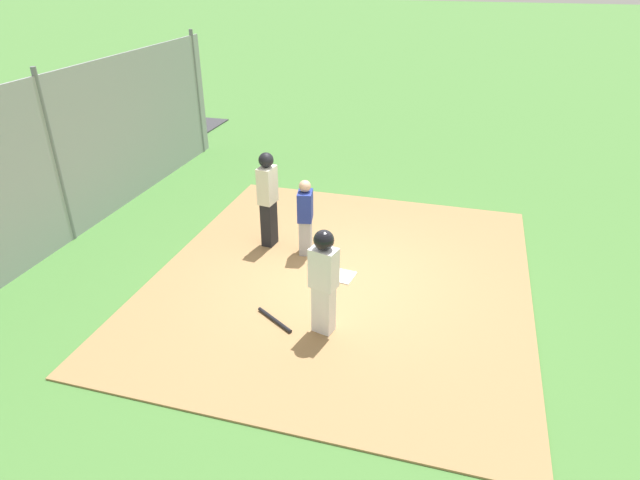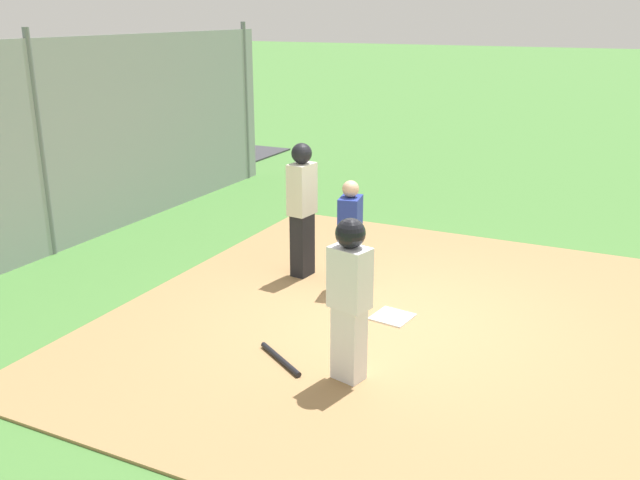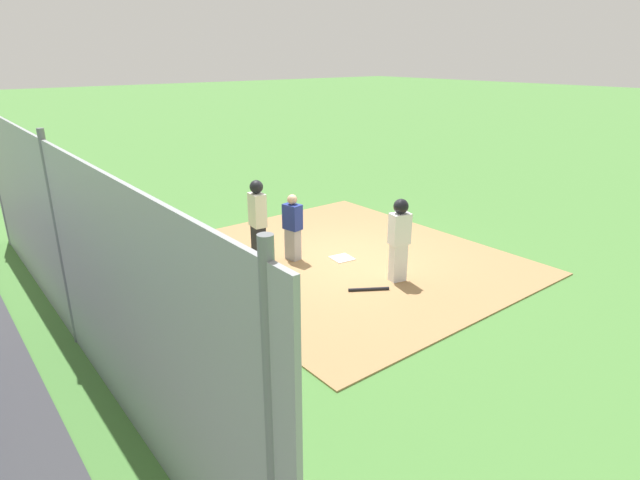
{
  "view_description": "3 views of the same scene",
  "coord_description": "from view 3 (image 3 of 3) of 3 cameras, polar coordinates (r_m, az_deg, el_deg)",
  "views": [
    {
      "loc": [
        7.86,
        1.84,
        5.02
      ],
      "look_at": [
        0.36,
        -0.29,
        0.9
      ],
      "focal_mm": 30.08,
      "sensor_mm": 36.0,
      "label": 1
    },
    {
      "loc": [
        7.29,
        2.58,
        3.56
      ],
      "look_at": [
        -0.22,
        -1.09,
        0.8
      ],
      "focal_mm": 38.97,
      "sensor_mm": 36.0,
      "label": 2
    },
    {
      "loc": [
        8.09,
        -7.05,
        4.32
      ],
      "look_at": [
        0.38,
        -0.93,
        0.78
      ],
      "focal_mm": 29.25,
      "sensor_mm": 36.0,
      "label": 3
    }
  ],
  "objects": [
    {
      "name": "catcher",
      "position": [
        11.28,
        -3.01,
        1.47
      ],
      "size": [
        0.42,
        0.33,
        1.47
      ],
      "rotation": [
        0.0,
        0.0,
        1.76
      ],
      "color": "#9E9EA3",
      "rests_on": "dirt_infield"
    },
    {
      "name": "baseball_bat",
      "position": [
        10.06,
        5.35,
        -5.37
      ],
      "size": [
        0.48,
        0.7,
        0.06
      ],
      "primitive_type": "cylinder",
      "rotation": [
        0.0,
        1.57,
        1.0
      ],
      "color": "black",
      "rests_on": "dirt_infield"
    },
    {
      "name": "runner",
      "position": [
        10.24,
        8.69,
        0.59
      ],
      "size": [
        0.34,
        0.43,
        1.68
      ],
      "rotation": [
        0.0,
        0.0,
        2.9
      ],
      "color": "silver",
      "rests_on": "dirt_infield"
    },
    {
      "name": "backstop_fence",
      "position": [
        8.66,
        -26.46,
        -0.67
      ],
      "size": [
        12.0,
        0.1,
        3.35
      ],
      "color": "#93999E",
      "rests_on": "ground_plane"
    },
    {
      "name": "umpire",
      "position": [
        10.92,
        -6.82,
        2.07
      ],
      "size": [
        0.41,
        0.3,
        1.87
      ],
      "rotation": [
        0.0,
        0.0,
        1.45
      ],
      "color": "black",
      "rests_on": "dirt_infield"
    },
    {
      "name": "dirt_infield",
      "position": [
        11.56,
        2.43,
        -2.11
      ],
      "size": [
        7.2,
        6.4,
        0.03
      ],
      "primitive_type": "cube",
      "color": "#9E774C",
      "rests_on": "ground_plane"
    },
    {
      "name": "ground_plane",
      "position": [
        11.57,
        2.43,
        -2.18
      ],
      "size": [
        140.0,
        140.0,
        0.0
      ],
      "primitive_type": "plane",
      "color": "#477A38"
    },
    {
      "name": "home_plate",
      "position": [
        11.55,
        2.43,
        -2.0
      ],
      "size": [
        0.49,
        0.49,
        0.02
      ],
      "primitive_type": "cube",
      "rotation": [
        0.0,
        0.0,
        -0.13
      ],
      "color": "white",
      "rests_on": "dirt_infield"
    }
  ]
}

